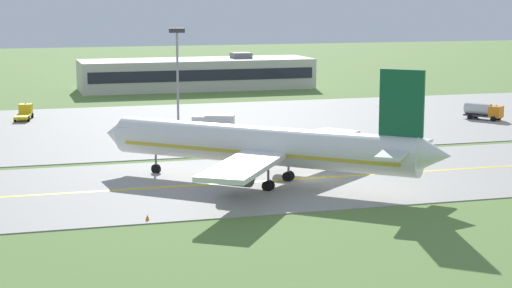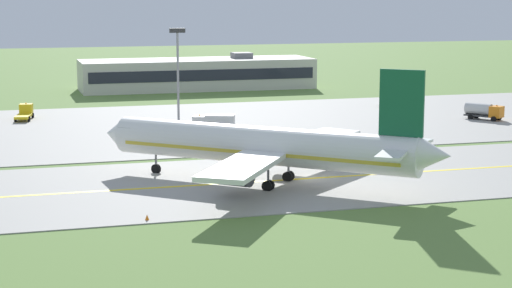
% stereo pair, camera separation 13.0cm
% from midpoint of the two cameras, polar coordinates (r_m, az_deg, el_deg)
% --- Properties ---
extents(ground_plane, '(500.00, 500.00, 0.00)m').
position_cam_midpoint_polar(ground_plane, '(96.16, 3.48, -2.29)').
color(ground_plane, olive).
extents(taxiway_strip, '(240.00, 28.00, 0.10)m').
position_cam_midpoint_polar(taxiway_strip, '(96.15, 3.48, -2.26)').
color(taxiway_strip, '#9E9B93').
rests_on(taxiway_strip, ground).
extents(apron_pad, '(140.00, 52.00, 0.10)m').
position_cam_midpoint_polar(apron_pad, '(138.51, 1.55, 1.43)').
color(apron_pad, '#9E9B93').
rests_on(apron_pad, ground).
extents(taxiway_centreline, '(220.00, 0.60, 0.01)m').
position_cam_midpoint_polar(taxiway_centreline, '(96.14, 3.48, -2.23)').
color(taxiway_centreline, yellow).
rests_on(taxiway_centreline, taxiway_strip).
extents(airplane_lead, '(32.35, 30.00, 12.70)m').
position_cam_midpoint_polar(airplane_lead, '(92.50, 0.66, -0.14)').
color(airplane_lead, white).
rests_on(airplane_lead, ground).
extents(service_truck_baggage, '(3.27, 6.67, 2.59)m').
position_cam_midpoint_polar(service_truck_baggage, '(145.97, -14.64, 1.99)').
color(service_truck_baggage, yellow).
rests_on(service_truck_baggage, ground).
extents(service_truck_fuel, '(3.91, 6.34, 2.65)m').
position_cam_midpoint_polar(service_truck_fuel, '(158.04, 8.53, 2.89)').
color(service_truck_fuel, silver).
rests_on(service_truck_fuel, ground).
extents(service_truck_catering, '(5.19, 6.06, 2.65)m').
position_cam_midpoint_polar(service_truck_catering, '(145.28, 14.50, 2.10)').
color(service_truck_catering, orange).
rests_on(service_truck_catering, ground).
extents(service_truck_pushback, '(6.33, 4.09, 2.60)m').
position_cam_midpoint_polar(service_truck_pushback, '(128.20, -2.69, 1.42)').
color(service_truck_pushback, silver).
rests_on(service_truck_pushback, ground).
extents(terminal_building, '(48.81, 13.81, 7.48)m').
position_cam_midpoint_polar(terminal_building, '(187.66, -3.78, 4.53)').
color(terminal_building, beige).
rests_on(terminal_building, ground).
extents(apron_light_mast, '(2.40, 0.50, 14.70)m').
position_cam_midpoint_polar(apron_light_mast, '(136.57, -5.03, 5.19)').
color(apron_light_mast, gray).
rests_on(apron_light_mast, ground).
extents(traffic_cone_near_edge, '(0.44, 0.44, 0.60)m').
position_cam_midpoint_polar(traffic_cone_near_edge, '(106.13, -1.89, -0.97)').
color(traffic_cone_near_edge, orange).
rests_on(traffic_cone_near_edge, ground).
extents(traffic_cone_mid_edge, '(0.44, 0.44, 0.60)m').
position_cam_midpoint_polar(traffic_cone_mid_edge, '(79.12, -6.99, -4.74)').
color(traffic_cone_mid_edge, orange).
rests_on(traffic_cone_mid_edge, ground).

